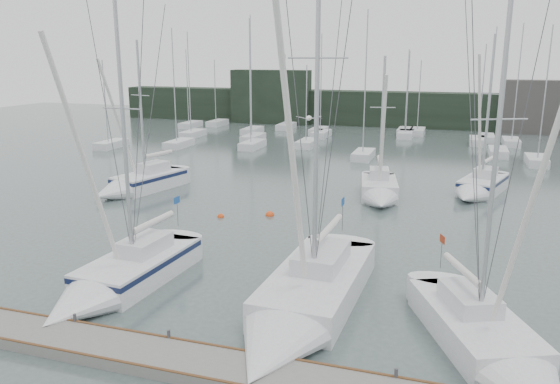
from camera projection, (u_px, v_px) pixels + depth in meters
The scene contains 15 objects.
ground at pixel (260, 307), 22.72m from camera, with size 160.00×160.00×0.00m, color #455452.
dock at pixel (209, 366), 18.06m from camera, with size 24.00×2.00×0.40m, color #63635E.
far_treeline at pixel (405, 109), 79.31m from camera, with size 90.00×4.00×5.00m, color black.
far_building_left at pixel (271, 97), 83.07m from camera, with size 12.00×3.00×8.00m, color black.
far_building_right at pixel (543, 107), 71.86m from camera, with size 10.00×3.00×7.00m, color #43413E.
mast_forest at pixel (353, 139), 64.96m from camera, with size 52.20×26.36×14.79m.
sailboat_near_left at pixel (115, 281), 23.90m from camera, with size 3.51×9.74×13.51m.
sailboat_near_center at pixel (299, 310), 21.15m from camera, with size 3.82×12.31×17.21m.
sailboat_near_right at pixel (498, 353), 18.23m from camera, with size 6.12×9.23×13.85m.
sailboat_mid_a at pixel (136, 184), 41.47m from camera, with size 4.63×8.72×12.13m.
sailboat_mid_c at pixel (380, 193), 39.14m from camera, with size 3.71×7.36×10.94m.
sailboat_mid_d at pixel (478, 188), 40.49m from camera, with size 4.62×7.84×12.48m.
buoy_a at pixel (270, 215), 35.70m from camera, with size 0.58×0.58×0.58m, color #DD4313.
buoy_c at pixel (221, 217), 35.36m from camera, with size 0.45×0.45×0.45m, color #DD4313.
seagull at pixel (309, 118), 23.20m from camera, with size 1.05×0.59×0.22m.
Camera 1 is at (7.20, -19.59, 10.21)m, focal length 35.00 mm.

